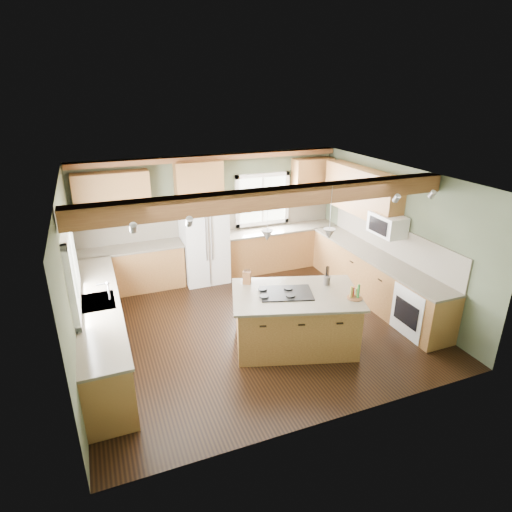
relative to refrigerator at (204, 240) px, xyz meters
name	(u,v)px	position (x,y,z in m)	size (l,w,h in m)	color
floor	(255,324)	(0.30, -2.12, -0.90)	(5.60, 5.60, 0.00)	black
ceiling	(254,177)	(0.30, -2.12, 1.70)	(5.60, 5.60, 0.00)	silver
wall_back	(212,215)	(0.30, 0.38, 0.40)	(5.60, 5.60, 0.00)	#3F4732
wall_left	(71,283)	(-2.50, -2.12, 0.40)	(5.00, 5.00, 0.00)	#3F4732
wall_right	(394,235)	(3.10, -2.12, 0.40)	(5.00, 5.00, 0.00)	#3F4732
ceiling_beam	(275,198)	(0.30, -2.92, 1.57)	(5.55, 0.26, 0.26)	brown
soffit_trim	(211,158)	(0.30, 0.28, 1.64)	(5.55, 0.20, 0.10)	brown
backsplash_back	(213,220)	(0.30, 0.36, 0.31)	(5.58, 0.03, 0.58)	brown
backsplash_right	(391,239)	(3.08, -2.07, 0.31)	(0.03, 3.70, 0.58)	brown
base_cab_back_left	(133,270)	(-1.49, 0.08, -0.46)	(2.02, 0.60, 0.88)	brown
counter_back_left	(130,248)	(-1.49, 0.08, 0.00)	(2.06, 0.64, 0.04)	#484035
base_cab_back_right	(280,248)	(1.79, 0.08, -0.46)	(2.62, 0.60, 0.88)	brown
counter_back_right	(281,229)	(1.79, 0.08, 0.00)	(2.66, 0.64, 0.04)	#484035
base_cab_left	(102,329)	(-2.20, -2.07, -0.46)	(0.60, 3.70, 0.88)	brown
counter_left	(97,303)	(-2.20, -2.07, 0.00)	(0.64, 3.74, 0.04)	#484035
base_cab_right	(374,278)	(2.80, -2.07, -0.46)	(0.60, 3.70, 0.88)	brown
counter_right	(377,256)	(2.80, -2.07, 0.00)	(0.64, 3.74, 0.04)	#484035
upper_cab_back_left	(112,196)	(-1.69, 0.21, 1.05)	(1.40, 0.35, 0.90)	brown
upper_cab_over_fridge	(199,179)	(0.00, 0.21, 1.25)	(0.96, 0.35, 0.70)	brown
upper_cab_right	(361,191)	(2.92, -1.22, 1.05)	(0.35, 2.20, 0.90)	brown
upper_cab_back_corner	(312,179)	(2.60, 0.21, 1.05)	(0.90, 0.35, 0.90)	brown
window_left	(70,265)	(-2.48, -2.07, 0.65)	(0.04, 1.60, 1.05)	white
window_back	(262,199)	(1.45, 0.36, 0.65)	(1.10, 0.04, 1.00)	white
sink	(97,302)	(-2.20, -2.07, 0.01)	(0.50, 0.65, 0.03)	#262628
faucet	(109,292)	(-2.02, -2.07, 0.15)	(0.02, 0.02, 0.28)	#B2B2B7
dishwasher	(108,380)	(-2.19, -3.37, -0.47)	(0.60, 0.60, 0.84)	white
oven	(421,310)	(2.79, -3.37, -0.47)	(0.60, 0.72, 0.84)	white
microwave	(387,225)	(2.88, -2.17, 0.65)	(0.40, 0.70, 0.38)	white
pendant_left	(267,235)	(0.24, -2.78, 0.98)	(0.18, 0.18, 0.16)	#B2B2B7
pendant_right	(329,234)	(1.11, -3.06, 0.98)	(0.18, 0.18, 0.16)	#B2B2B7
refrigerator	(204,240)	(0.00, 0.00, 0.00)	(0.90, 0.74, 1.80)	white
island	(295,320)	(0.68, -2.92, -0.46)	(1.84, 1.12, 0.88)	brown
island_top	(296,294)	(0.68, -2.92, 0.00)	(1.96, 1.24, 0.04)	#484035
cooktop	(286,293)	(0.53, -2.87, 0.03)	(0.80, 0.53, 0.02)	black
knife_block	(247,278)	(0.09, -2.32, 0.12)	(0.13, 0.09, 0.21)	brown
utensil_crock	(327,280)	(1.28, -2.82, 0.09)	(0.11, 0.11, 0.14)	#3D3731
bottle_tray	(355,292)	(1.43, -3.39, 0.13)	(0.24, 0.24, 0.22)	brown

